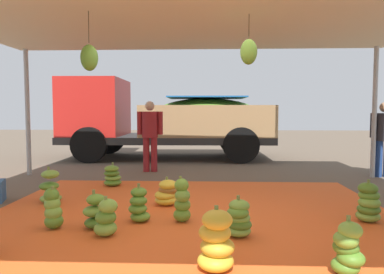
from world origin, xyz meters
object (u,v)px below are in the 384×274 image
(banana_bunch_0, at_px, (112,176))
(banana_bunch_3, at_px, (139,206))
(banana_bunch_12, at_px, (95,212))
(cargo_truck_main, at_px, (161,118))
(worker_0, at_px, (384,134))
(worker_1, at_px, (150,131))
(banana_bunch_7, at_px, (182,202))
(banana_bunch_8, at_px, (106,219))
(banana_bunch_1, at_px, (369,204))
(banana_bunch_9, at_px, (239,219))
(banana_bunch_4, at_px, (348,250))
(banana_bunch_2, at_px, (216,242))
(banana_bunch_6, at_px, (53,210))
(banana_bunch_11, at_px, (167,193))
(banana_bunch_5, at_px, (50,188))

(banana_bunch_0, xyz_separation_m, banana_bunch_3, (0.93, -2.24, 0.02))
(banana_bunch_12, xyz_separation_m, cargo_truck_main, (-0.05, 6.83, 1.02))
(worker_0, xyz_separation_m, worker_1, (-5.18, 0.49, 0.02))
(banana_bunch_7, bearing_deg, cargo_truck_main, 99.55)
(banana_bunch_8, bearing_deg, worker_1, 92.56)
(banana_bunch_7, height_order, cargo_truck_main, cargo_truck_main)
(banana_bunch_1, xyz_separation_m, banana_bunch_8, (-3.23, -0.66, -0.04))
(banana_bunch_0, height_order, banana_bunch_12, banana_bunch_12)
(banana_bunch_7, height_order, banana_bunch_9, banana_bunch_7)
(cargo_truck_main, xyz_separation_m, worker_1, (0.07, -2.57, -0.24))
(worker_1, bearing_deg, banana_bunch_3, -83.20)
(banana_bunch_3, relative_size, banana_bunch_4, 0.93)
(banana_bunch_2, bearing_deg, banana_bunch_1, 37.79)
(banana_bunch_12, bearing_deg, banana_bunch_8, -51.97)
(banana_bunch_7, bearing_deg, banana_bunch_9, -37.72)
(banana_bunch_4, distance_m, cargo_truck_main, 8.50)
(banana_bunch_1, distance_m, cargo_truck_main, 7.39)
(banana_bunch_1, relative_size, banana_bunch_2, 0.93)
(banana_bunch_0, distance_m, banana_bunch_6, 2.57)
(banana_bunch_4, bearing_deg, banana_bunch_9, 131.75)
(banana_bunch_6, bearing_deg, banana_bunch_0, 88.74)
(banana_bunch_6, relative_size, cargo_truck_main, 0.08)
(banana_bunch_12, bearing_deg, banana_bunch_1, 6.45)
(banana_bunch_1, height_order, banana_bunch_11, banana_bunch_1)
(banana_bunch_1, distance_m, banana_bunch_9, 1.83)
(banana_bunch_11, bearing_deg, banana_bunch_2, -72.99)
(banana_bunch_8, bearing_deg, banana_bunch_5, 131.24)
(banana_bunch_2, bearing_deg, banana_bunch_8, 144.46)
(banana_bunch_1, xyz_separation_m, banana_bunch_4, (-0.86, -1.58, -0.01))
(banana_bunch_5, distance_m, banana_bunch_9, 3.16)
(banana_bunch_4, relative_size, worker_0, 0.32)
(banana_bunch_1, bearing_deg, banana_bunch_2, -142.21)
(cargo_truck_main, bearing_deg, banana_bunch_3, -85.29)
(banana_bunch_1, xyz_separation_m, cargo_truck_main, (-3.50, 6.44, 0.97))
(banana_bunch_1, distance_m, banana_bunch_7, 2.40)
(banana_bunch_6, bearing_deg, banana_bunch_1, 6.20)
(banana_bunch_8, bearing_deg, banana_bunch_11, 68.93)
(banana_bunch_12, relative_size, worker_0, 0.29)
(banana_bunch_9, height_order, banana_bunch_11, banana_bunch_9)
(banana_bunch_3, relative_size, banana_bunch_5, 0.87)
(banana_bunch_3, bearing_deg, banana_bunch_7, 0.44)
(banana_bunch_12, height_order, cargo_truck_main, cargo_truck_main)
(banana_bunch_4, height_order, banana_bunch_8, banana_bunch_4)
(banana_bunch_12, distance_m, worker_0, 6.46)
(banana_bunch_5, height_order, worker_0, worker_0)
(banana_bunch_8, xyz_separation_m, cargo_truck_main, (-0.27, 7.10, 1.01))
(banana_bunch_3, relative_size, banana_bunch_7, 0.82)
(banana_bunch_5, bearing_deg, banana_bunch_3, -30.38)
(banana_bunch_6, bearing_deg, banana_bunch_8, -18.04)
(banana_bunch_11, bearing_deg, banana_bunch_12, -123.82)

